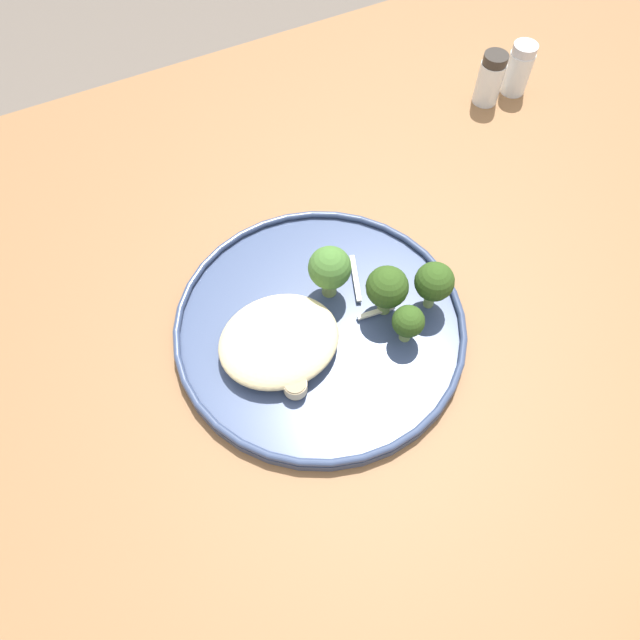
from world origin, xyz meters
The scene contains 17 objects.
ground centered at (0.00, 0.00, 0.00)m, with size 6.00×6.00×0.00m, color #665B51.
wooden_dining_table centered at (0.00, 0.00, 0.66)m, with size 1.40×1.00×0.74m.
dinner_plate centered at (0.04, -0.03, 0.75)m, with size 0.29×0.29×0.02m.
noodle_bed centered at (0.09, -0.03, 0.76)m, with size 0.12×0.10×0.03m.
seared_scallop_right_edge centered at (0.09, 0.02, 0.76)m, with size 0.02×0.02×0.01m.
seared_scallop_left_edge centered at (0.08, -0.04, 0.76)m, with size 0.03×0.03×0.01m.
seared_scallop_rear_pale centered at (0.05, -0.04, 0.76)m, with size 0.03×0.03×0.01m.
seared_scallop_half_hidden centered at (0.11, -0.01, 0.76)m, with size 0.02×0.02×0.02m.
seared_scallop_front_small centered at (0.12, -0.04, 0.76)m, with size 0.03×0.03×0.01m.
broccoli_floret_tall_stalk centered at (-0.03, 0.02, 0.78)m, with size 0.03×0.03×0.05m.
broccoli_floret_near_rim centered at (-0.02, -0.02, 0.79)m, with size 0.04×0.04×0.06m.
broccoli_floret_split_head centered at (0.01, -0.06, 0.79)m, with size 0.04×0.04×0.06m.
broccoli_floret_center_pile centered at (-0.07, -0.01, 0.79)m, with size 0.04×0.04×0.06m.
onion_sliver_curled_piece centered at (-0.01, -0.02, 0.75)m, with size 0.04×0.01×0.00m, color silver.
onion_sliver_long_sliver centered at (-0.02, -0.06, 0.75)m, with size 0.06×0.01×0.00m, color silver.
salt_shaker centered at (-0.35, -0.25, 0.77)m, with size 0.03×0.03×0.07m.
pepper_shaker centered at (-0.31, -0.25, 0.77)m, with size 0.03×0.03×0.07m.
Camera 1 is at (0.18, 0.24, 1.26)m, focal length 33.81 mm.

